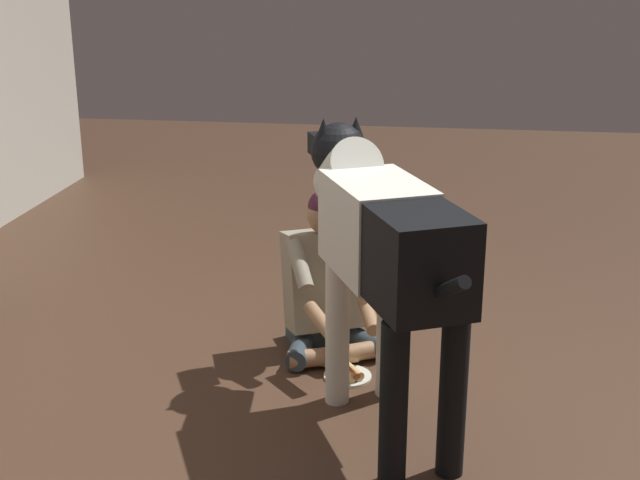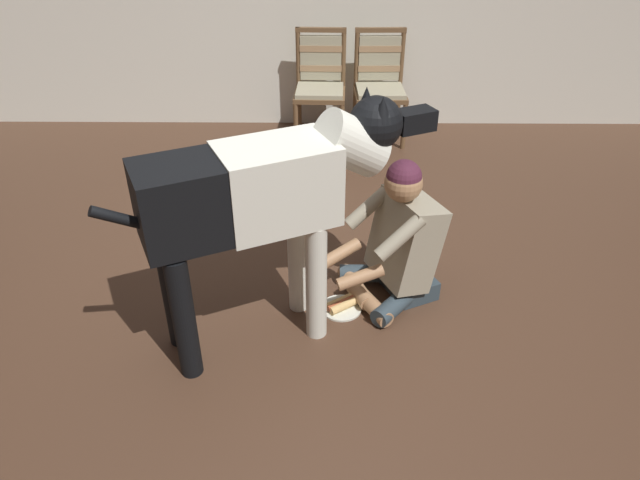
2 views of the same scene
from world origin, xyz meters
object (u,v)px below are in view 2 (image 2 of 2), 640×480
dining_chair_right_of_pair (380,80)px  person_sitting_on_floor (398,243)px  large_dog (266,196)px  hot_dog_on_plate (341,305)px  dining_chair_left_of_pair (320,80)px

dining_chair_right_of_pair → person_sitting_on_floor: bearing=-91.8°
large_dog → hot_dog_on_plate: 0.93m
person_sitting_on_floor → hot_dog_on_plate: size_ratio=3.67×
large_dog → hot_dog_on_plate: bearing=25.2°
dining_chair_left_of_pair → person_sitting_on_floor: bearing=-79.2°
person_sitting_on_floor → dining_chair_right_of_pair: bearing=88.2°
large_dog → person_sitting_on_floor: bearing=25.2°
dining_chair_left_of_pair → person_sitting_on_floor: (0.47, -2.45, -0.18)m
dining_chair_left_of_pair → dining_chair_right_of_pair: same height
dining_chair_left_of_pair → person_sitting_on_floor: 2.50m
large_dog → dining_chair_left_of_pair: bearing=85.2°
large_dog → hot_dog_on_plate: size_ratio=6.61×
dining_chair_left_of_pair → person_sitting_on_floor: size_ratio=1.11×
dining_chair_right_of_pair → hot_dog_on_plate: size_ratio=4.08×
person_sitting_on_floor → large_dog: 0.91m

